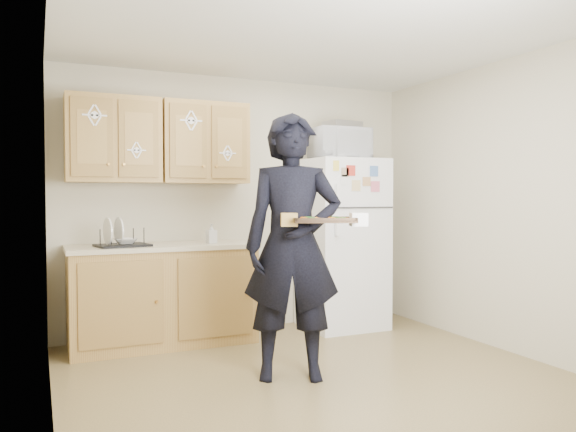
{
  "coord_description": "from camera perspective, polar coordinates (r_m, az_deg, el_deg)",
  "views": [
    {
      "loc": [
        -1.87,
        -3.53,
        1.33
      ],
      "look_at": [
        -0.09,
        0.45,
        1.17
      ],
      "focal_mm": 35.0,
      "sensor_mm": 36.0,
      "label": 1
    }
  ],
  "objects": [
    {
      "name": "baking_tray",
      "position": [
        3.86,
        3.67,
        -0.51
      ],
      "size": [
        0.5,
        0.44,
        0.04
      ],
      "primitive_type": "cube",
      "rotation": [
        0.0,
        0.0,
        -0.37
      ],
      "color": "black",
      "rests_on": "person"
    },
    {
      "name": "bowl",
      "position": [
        4.99,
        -16.14,
        -2.46
      ],
      "size": [
        0.22,
        0.22,
        0.05
      ],
      "primitive_type": "imported",
      "rotation": [
        0.0,
        0.0,
        -0.09
      ],
      "color": "silver",
      "rests_on": "dish_rack"
    },
    {
      "name": "countertop",
      "position": [
        5.13,
        -12.6,
        -3.05
      ],
      "size": [
        1.64,
        0.64,
        0.04
      ],
      "primitive_type": "cube",
      "color": "beige",
      "rests_on": "base_cabinet"
    },
    {
      "name": "person",
      "position": [
        4.07,
        0.48,
        -3.09
      ],
      "size": [
        0.82,
        0.68,
        1.93
      ],
      "primitive_type": "imported",
      "rotation": [
        0.0,
        0.0,
        -0.37
      ],
      "color": "black",
      "rests_on": "floor"
    },
    {
      "name": "cereal_box",
      "position": [
        6.28,
        8.51,
        -8.73
      ],
      "size": [
        0.2,
        0.07,
        0.32
      ],
      "primitive_type": "cube",
      "color": "gold",
      "rests_on": "floor"
    },
    {
      "name": "refrigerator",
      "position": [
        5.72,
        5.49,
        -2.79
      ],
      "size": [
        0.75,
        0.7,
        1.7
      ],
      "primitive_type": "cube",
      "color": "white",
      "rests_on": "floor"
    },
    {
      "name": "pizza_front_right",
      "position": [
        3.8,
        5.26,
        -0.31
      ],
      "size": [
        0.14,
        0.14,
        0.02
      ],
      "primitive_type": "cylinder",
      "color": "#FFA720",
      "rests_on": "baking_tray"
    },
    {
      "name": "wall_right",
      "position": [
        5.09,
        22.02,
        0.99
      ],
      "size": [
        0.04,
        3.6,
        2.5
      ],
      "primitive_type": "cube",
      "color": "beige",
      "rests_on": "floor"
    },
    {
      "name": "microwave",
      "position": [
        5.65,
        5.26,
        7.33
      ],
      "size": [
        0.55,
        0.38,
        0.3
      ],
      "primitive_type": "imported",
      "rotation": [
        0.0,
        0.0,
        -0.0
      ],
      "color": "white",
      "rests_on": "refrigerator"
    },
    {
      "name": "pizza_back_left",
      "position": [
        3.92,
        2.13,
        -0.23
      ],
      "size": [
        0.14,
        0.14,
        0.02
      ],
      "primitive_type": "cylinder",
      "color": "#FFA720",
      "rests_on": "baking_tray"
    },
    {
      "name": "wall_front",
      "position": [
        2.54,
        23.12,
        0.11
      ],
      "size": [
        3.6,
        0.04,
        2.5
      ],
      "primitive_type": "cube",
      "color": "beige",
      "rests_on": "floor"
    },
    {
      "name": "ceiling",
      "position": [
        4.16,
        3.83,
        18.39
      ],
      "size": [
        3.6,
        3.6,
        0.0
      ],
      "primitive_type": "plane",
      "color": "silver",
      "rests_on": "wall_back"
    },
    {
      "name": "soap_bottle",
      "position": [
        5.14,
        -7.79,
        -1.77
      ],
      "size": [
        0.09,
        0.09,
        0.18
      ],
      "primitive_type": "imported",
      "rotation": [
        0.0,
        0.0,
        0.16
      ],
      "color": "white",
      "rests_on": "countertop"
    },
    {
      "name": "base_cabinet",
      "position": [
        5.19,
        -12.56,
        -8.0
      ],
      "size": [
        1.6,
        0.6,
        0.86
      ],
      "primitive_type": "cube",
      "color": "olive",
      "rests_on": "floor"
    },
    {
      "name": "floor",
      "position": [
        4.2,
        3.75,
        -16.4
      ],
      "size": [
        3.6,
        3.6,
        0.0
      ],
      "primitive_type": "plane",
      "color": "brown",
      "rests_on": "ground"
    },
    {
      "name": "dish_rack",
      "position": [
        4.98,
        -16.46,
        -2.02
      ],
      "size": [
        0.47,
        0.39,
        0.17
      ],
      "primitive_type": "cube",
      "rotation": [
        0.0,
        0.0,
        0.19
      ],
      "color": "black",
      "rests_on": "countertop"
    },
    {
      "name": "upper_cab_right",
      "position": [
        5.36,
        -8.53,
        7.31
      ],
      "size": [
        0.8,
        0.33,
        0.75
      ],
      "primitive_type": "cube",
      "color": "olive",
      "rests_on": "wall_back"
    },
    {
      "name": "wall_back",
      "position": [
        5.64,
        -4.79,
        1.22
      ],
      "size": [
        3.6,
        0.04,
        2.5
      ],
      "primitive_type": "cube",
      "color": "beige",
      "rests_on": "floor"
    },
    {
      "name": "upper_cab_left",
      "position": [
        5.2,
        -17.33,
        7.41
      ],
      "size": [
        0.8,
        0.33,
        0.75
      ],
      "primitive_type": "cube",
      "color": "olive",
      "rests_on": "wall_back"
    },
    {
      "name": "foil_pan",
      "position": [
        5.72,
        5.53,
        9.16
      ],
      "size": [
        0.38,
        0.29,
        0.07
      ],
      "primitive_type": "cube",
      "rotation": [
        0.0,
        0.0,
        0.17
      ],
      "color": "#ACACB3",
      "rests_on": "microwave"
    },
    {
      "name": "pizza_front_left",
      "position": [
        3.78,
        2.32,
        -0.31
      ],
      "size": [
        0.14,
        0.14,
        0.02
      ],
      "primitive_type": "cylinder",
      "color": "#FFA720",
      "rests_on": "baking_tray"
    },
    {
      "name": "wall_left",
      "position": [
        3.53,
        -23.03,
        0.6
      ],
      "size": [
        0.04,
        3.6,
        2.5
      ],
      "primitive_type": "cube",
      "color": "beige",
      "rests_on": "floor"
    },
    {
      "name": "pizza_back_right",
      "position": [
        3.94,
        4.97,
        -0.22
      ],
      "size": [
        0.14,
        0.14,
        0.02
      ],
      "primitive_type": "cylinder",
      "color": "#FFA720",
      "rests_on": "baking_tray"
    }
  ]
}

